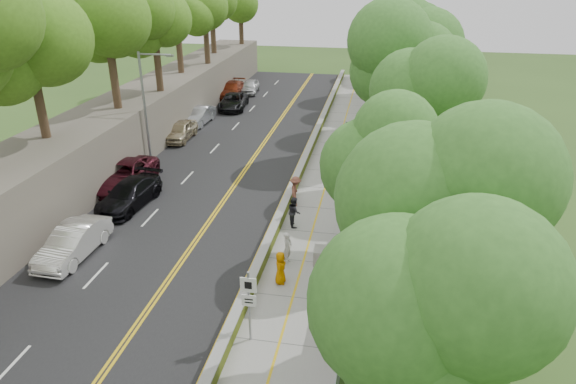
% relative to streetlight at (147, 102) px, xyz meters
% --- Properties ---
extents(ground, '(140.00, 140.00, 0.00)m').
position_rel_streetlight_xyz_m(ground, '(10.46, -14.00, -4.64)').
color(ground, '#33511E').
rests_on(ground, ground).
extents(road, '(11.20, 66.00, 0.04)m').
position_rel_streetlight_xyz_m(road, '(5.06, 1.00, -4.62)').
color(road, black).
rests_on(road, ground).
extents(sidewalk, '(4.20, 66.00, 0.05)m').
position_rel_streetlight_xyz_m(sidewalk, '(13.01, 1.00, -4.61)').
color(sidewalk, gray).
rests_on(sidewalk, ground).
extents(jersey_barrier, '(0.42, 66.00, 0.60)m').
position_rel_streetlight_xyz_m(jersey_barrier, '(10.71, 1.00, -4.34)').
color(jersey_barrier, '#B0D613').
rests_on(jersey_barrier, ground).
extents(rock_embankment, '(5.00, 66.00, 4.00)m').
position_rel_streetlight_xyz_m(rock_embankment, '(-3.04, 1.00, -2.64)').
color(rock_embankment, '#595147').
rests_on(rock_embankment, ground).
extents(chainlink_fence, '(0.04, 66.00, 2.00)m').
position_rel_streetlight_xyz_m(chainlink_fence, '(15.11, 1.00, -3.64)').
color(chainlink_fence, slate).
rests_on(chainlink_fence, ground).
extents(trees_embankment, '(6.40, 66.00, 13.00)m').
position_rel_streetlight_xyz_m(trees_embankment, '(-2.54, 1.00, 5.86)').
color(trees_embankment, '#50881F').
rests_on(trees_embankment, rock_embankment).
extents(trees_fenceside, '(7.00, 66.00, 14.00)m').
position_rel_streetlight_xyz_m(trees_fenceside, '(17.46, 1.00, 2.36)').
color(trees_fenceside, '#43822E').
rests_on(trees_fenceside, ground).
extents(streetlight, '(2.52, 0.22, 8.00)m').
position_rel_streetlight_xyz_m(streetlight, '(0.00, 0.00, 0.00)').
color(streetlight, gray).
rests_on(streetlight, ground).
extents(signpost, '(0.62, 0.09, 3.10)m').
position_rel_streetlight_xyz_m(signpost, '(11.51, -17.02, -2.68)').
color(signpost, gray).
rests_on(signpost, sidewalk).
extents(construction_barrel, '(0.55, 0.55, 0.90)m').
position_rel_streetlight_xyz_m(construction_barrel, '(14.76, 2.00, -4.14)').
color(construction_barrel, '#F34A00').
rests_on(construction_barrel, sidewalk).
extents(concrete_block, '(1.23, 0.95, 0.79)m').
position_rel_streetlight_xyz_m(concrete_block, '(13.77, -11.00, -4.19)').
color(concrete_block, gray).
rests_on(concrete_block, sidewalk).
extents(car_1, '(1.78, 4.83, 1.58)m').
position_rel_streetlight_xyz_m(car_1, '(1.38, -12.60, -3.81)').
color(car_1, white).
rests_on(car_1, road).
extents(car_2, '(2.94, 6.01, 1.65)m').
position_rel_streetlight_xyz_m(car_2, '(-0.14, -4.08, -3.78)').
color(car_2, '#4F1623').
rests_on(car_2, road).
extents(car_3, '(2.64, 5.42, 1.52)m').
position_rel_streetlight_xyz_m(car_3, '(1.46, -6.74, -3.84)').
color(car_3, black).
rests_on(car_3, road).
extents(car_4, '(1.86, 4.49, 1.52)m').
position_rel_streetlight_xyz_m(car_4, '(-0.14, 5.60, -3.84)').
color(car_4, tan).
rests_on(car_4, road).
extents(car_5, '(1.82, 4.67, 1.52)m').
position_rel_streetlight_xyz_m(car_5, '(-0.14, 10.07, -3.84)').
color(car_5, '#A7AAB0').
rests_on(car_5, road).
extents(car_6, '(2.93, 5.45, 1.45)m').
position_rel_streetlight_xyz_m(car_6, '(1.46, 15.59, -3.87)').
color(car_6, black).
rests_on(car_6, road).
extents(car_7, '(2.49, 5.59, 1.59)m').
position_rel_streetlight_xyz_m(car_7, '(-0.00, 20.05, -3.80)').
color(car_7, maroon).
rests_on(car_7, road).
extents(car_8, '(2.07, 4.39, 1.45)m').
position_rel_streetlight_xyz_m(car_8, '(1.46, 22.21, -3.88)').
color(car_8, silver).
rests_on(car_8, road).
extents(painter_0, '(0.50, 0.77, 1.58)m').
position_rel_streetlight_xyz_m(painter_0, '(11.91, -13.00, -3.80)').
color(painter_0, '#C16F00').
rests_on(painter_0, sidewalk).
extents(painter_1, '(0.55, 0.69, 1.65)m').
position_rel_streetlight_xyz_m(painter_1, '(11.91, -11.26, -3.77)').
color(painter_1, beige).
rests_on(painter_1, sidewalk).
extents(painter_2, '(0.89, 1.01, 1.72)m').
position_rel_streetlight_xyz_m(painter_2, '(11.58, -7.45, -3.73)').
color(painter_2, black).
rests_on(painter_2, sidewalk).
extents(painter_3, '(0.82, 1.27, 1.84)m').
position_rel_streetlight_xyz_m(painter_3, '(11.21, -4.88, -3.67)').
color(painter_3, brown).
rests_on(painter_3, sidewalk).
extents(person_far, '(1.02, 0.65, 1.62)m').
position_rel_streetlight_xyz_m(person_far, '(13.26, 7.64, -3.78)').
color(person_far, black).
rests_on(person_far, sidewalk).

